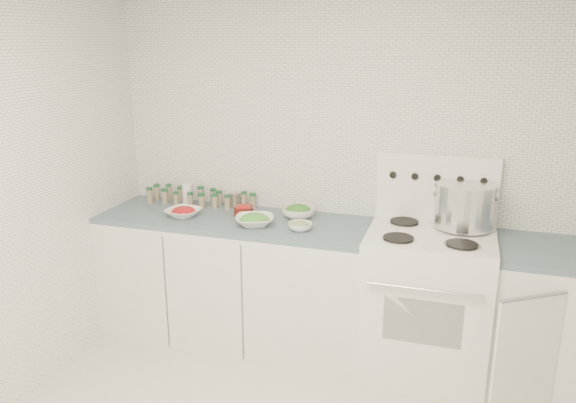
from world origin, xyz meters
The scene contains 13 objects.
room_walls centered at (0.00, 0.00, 1.56)m, with size 3.54×3.04×2.52m.
counter_left centered at (-0.82, 1.19, 0.45)m, with size 1.85×0.62×0.90m.
stove centered at (0.48, 1.19, 0.50)m, with size 0.76×0.70×1.36m.
counter_right centered at (1.30, 1.19, 0.45)m, with size 0.89×0.85×0.90m.
stock_pot centered at (0.66, 1.34, 1.09)m, with size 0.38×0.36×0.27m.
bowl_tomato centered at (-1.16, 1.11, 0.93)m, with size 0.26×0.26×0.08m.
bowl_snowpea centered at (-0.63, 1.09, 0.94)m, with size 0.32×0.32×0.08m.
bowl_broccoli centered at (-0.41, 1.33, 0.94)m, with size 0.28×0.28×0.09m.
bowl_zucchini centered at (-0.32, 1.08, 0.93)m, with size 0.20×0.20×0.06m.
bowl_pepper centered at (-0.78, 1.26, 0.94)m, with size 0.13×0.13×0.08m.
salt_canister centered at (-1.28, 1.41, 0.97)m, with size 0.07×0.07×0.15m, color white.
tin_can centered at (-0.92, 1.45, 0.95)m, with size 0.08×0.08×0.10m, color #A9A28F.
spice_cluster centered at (-1.21, 1.40, 0.96)m, with size 0.82×0.16×0.13m.
Camera 1 is at (0.61, -2.15, 2.08)m, focal length 35.00 mm.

